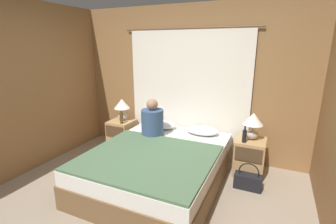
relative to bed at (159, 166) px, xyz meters
The scene contains 15 objects.
ground_plane 0.81m from the bed, 90.00° to the right, with size 16.00×16.00×0.00m, color gray.
wall_back 1.53m from the bed, 90.00° to the left, with size 4.03×0.06×2.50m.
curtain_panel 1.36m from the bed, 90.00° to the left, with size 2.28×0.02×2.13m.
bed is the anchor object (origin of this frame).
nightstand_left 1.35m from the bed, 146.30° to the left, with size 0.41×0.45×0.55m.
nightstand_right 1.35m from the bed, 33.70° to the left, with size 0.41×0.45×0.55m.
lamp_left 1.47m from the bed, 144.97° to the left, with size 0.28×0.28×0.39m.
lamp_right 1.47m from the bed, 35.03° to the left, with size 0.28×0.28×0.39m.
pillow_left 0.95m from the bed, 113.77° to the left, with size 0.53×0.35×0.12m.
pillow_right 0.95m from the bed, 66.23° to the left, with size 0.53×0.35×0.12m.
blanket_on_bed 0.40m from the bed, 90.00° to the right, with size 1.59×1.42×0.03m.
person_left_in_bed 0.74m from the bed, 126.17° to the left, with size 0.34×0.34×0.59m.
beer_bottle_on_left_stand 1.26m from the bed, 149.01° to the left, with size 0.06×0.06×0.23m.
beer_bottle_on_right_stand 1.27m from the bed, 30.75° to the left, with size 0.06×0.06×0.24m.
handbag_on_floor 1.22m from the bed, 16.83° to the left, with size 0.36×0.16×0.37m.
Camera 1 is at (1.37, -1.95, 1.87)m, focal length 26.00 mm.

